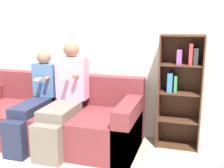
{
  "coord_description": "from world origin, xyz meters",
  "views": [
    {
      "loc": [
        1.58,
        -2.43,
        1.49
      ],
      "look_at": [
        0.67,
        0.6,
        0.78
      ],
      "focal_mm": 45.0,
      "sensor_mm": 36.0,
      "label": 1
    }
  ],
  "objects_px": {
    "couch": "(53,120)",
    "adult_seated": "(64,96)",
    "bookshelf": "(180,87)",
    "child_seated": "(34,99)"
  },
  "relations": [
    {
      "from": "couch",
      "to": "adult_seated",
      "type": "xyz_separation_m",
      "value": [
        0.21,
        -0.08,
        0.36
      ]
    },
    {
      "from": "couch",
      "to": "bookshelf",
      "type": "xyz_separation_m",
      "value": [
        1.52,
        0.34,
        0.45
      ]
    },
    {
      "from": "adult_seated",
      "to": "bookshelf",
      "type": "xyz_separation_m",
      "value": [
        1.3,
        0.42,
        0.1
      ]
    },
    {
      "from": "adult_seated",
      "to": "bookshelf",
      "type": "bearing_deg",
      "value": 17.84
    },
    {
      "from": "bookshelf",
      "to": "couch",
      "type": "bearing_deg",
      "value": -167.36
    },
    {
      "from": "child_seated",
      "to": "couch",
      "type": "bearing_deg",
      "value": 32.67
    },
    {
      "from": "adult_seated",
      "to": "child_seated",
      "type": "relative_size",
      "value": 1.11
    },
    {
      "from": "child_seated",
      "to": "bookshelf",
      "type": "distance_m",
      "value": 1.76
    },
    {
      "from": "adult_seated",
      "to": "bookshelf",
      "type": "height_order",
      "value": "bookshelf"
    },
    {
      "from": "couch",
      "to": "bookshelf",
      "type": "distance_m",
      "value": 1.62
    }
  ]
}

